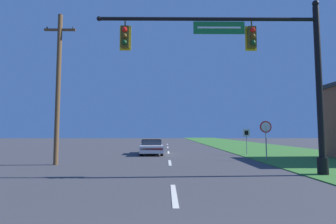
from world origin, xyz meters
The scene contains 7 objects.
grass_verge_right centered at (10.50, 30.00, 0.02)m, with size 10.00×110.00×0.04m.
road_center_line centered at (0.00, 22.00, 0.01)m, with size 0.16×34.80×0.01m.
signal_mast centered at (3.96, 9.39, 4.67)m, with size 9.90×0.47×7.62m.
car_ahead centered at (-1.44, 20.21, 0.61)m, with size 2.09×4.77×1.19m.
stop_sign centered at (6.27, 15.26, 1.86)m, with size 0.76×0.07×2.50m.
route_sign_post centered at (6.18, 19.08, 1.53)m, with size 0.55×0.06×2.03m.
utility_pole_near centered at (-6.39, 13.07, 4.47)m, with size 1.80×0.26×8.64m.
Camera 1 is at (-0.24, -1.74, 1.81)m, focal length 28.00 mm.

